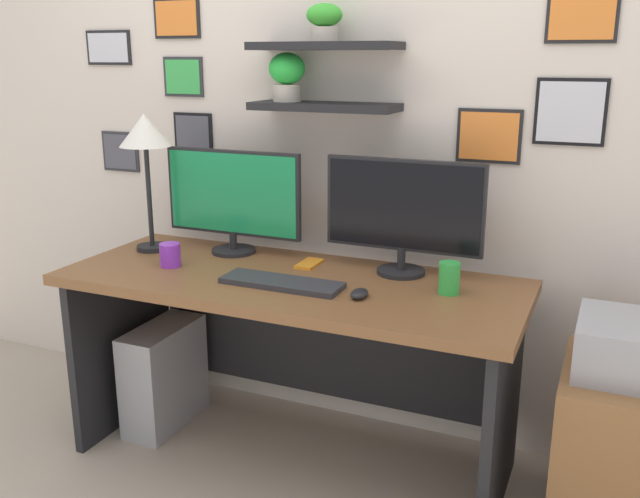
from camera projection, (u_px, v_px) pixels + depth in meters
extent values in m
plane|color=tan|center=(292.00, 457.00, 2.75)|extent=(8.00, 8.00, 0.00)
cube|color=beige|center=(336.00, 104.00, 2.77)|extent=(4.40, 0.04, 2.70)
cube|color=black|center=(324.00, 107.00, 2.67)|extent=(0.58, 0.20, 0.03)
cube|color=black|center=(324.00, 46.00, 2.61)|extent=(0.58, 0.20, 0.03)
cylinder|color=#B2A899|center=(324.00, 34.00, 2.60)|extent=(0.11, 0.11, 0.05)
ellipsoid|color=green|center=(324.00, 15.00, 2.58)|extent=(0.14, 0.14, 0.08)
cylinder|color=#B2A899|center=(287.00, 93.00, 2.72)|extent=(0.11, 0.11, 0.07)
ellipsoid|color=green|center=(287.00, 68.00, 2.69)|extent=(0.14, 0.14, 0.12)
cube|color=black|center=(109.00, 48.00, 3.12)|extent=(0.24, 0.02, 0.15)
cube|color=silver|center=(108.00, 48.00, 3.11)|extent=(0.22, 0.00, 0.13)
cube|color=black|center=(570.00, 112.00, 2.41)|extent=(0.24, 0.02, 0.23)
cube|color=silver|center=(570.00, 112.00, 2.40)|extent=(0.22, 0.00, 0.21)
cube|color=black|center=(489.00, 136.00, 2.54)|extent=(0.24, 0.02, 0.20)
cube|color=orange|center=(489.00, 136.00, 2.54)|extent=(0.21, 0.00, 0.17)
cube|color=black|center=(194.00, 137.00, 3.05)|extent=(0.19, 0.02, 0.21)
cube|color=#4C4C56|center=(193.00, 137.00, 3.05)|extent=(0.17, 0.00, 0.18)
cube|color=#2D2D33|center=(121.00, 151.00, 3.23)|extent=(0.20, 0.02, 0.18)
cube|color=#4C4C56|center=(120.00, 152.00, 3.23)|extent=(0.18, 0.00, 0.16)
cube|color=black|center=(582.00, 19.00, 2.33)|extent=(0.23, 0.02, 0.16)
cube|color=orange|center=(582.00, 19.00, 2.32)|extent=(0.21, 0.00, 0.13)
cube|color=#2D2D33|center=(184.00, 77.00, 3.00)|extent=(0.20, 0.02, 0.17)
cube|color=green|center=(183.00, 77.00, 2.99)|extent=(0.17, 0.00, 0.14)
cube|color=black|center=(177.00, 18.00, 2.94)|extent=(0.23, 0.02, 0.17)
cube|color=orange|center=(176.00, 18.00, 2.93)|extent=(0.20, 0.00, 0.14)
cube|color=brown|center=(290.00, 283.00, 2.55)|extent=(1.71, 0.68, 0.04)
cube|color=black|center=(123.00, 343.00, 2.96)|extent=(0.04, 0.62, 0.71)
cube|color=black|center=(502.00, 417.00, 2.35)|extent=(0.04, 0.62, 0.71)
cube|color=black|center=(322.00, 339.00, 2.91)|extent=(1.51, 0.02, 0.50)
cylinder|color=black|center=(234.00, 251.00, 2.87)|extent=(0.18, 0.18, 0.02)
cylinder|color=black|center=(233.00, 240.00, 2.86)|extent=(0.03, 0.03, 0.07)
cube|color=black|center=(233.00, 193.00, 2.81)|extent=(0.60, 0.02, 0.35)
cube|color=#198C4C|center=(231.00, 193.00, 2.80)|extent=(0.58, 0.00, 0.32)
cylinder|color=black|center=(401.00, 271.00, 2.59)|extent=(0.18, 0.18, 0.02)
cylinder|color=black|center=(401.00, 258.00, 2.58)|extent=(0.03, 0.03, 0.09)
cube|color=black|center=(404.00, 205.00, 2.53)|extent=(0.60, 0.02, 0.34)
cube|color=black|center=(403.00, 206.00, 2.52)|extent=(0.57, 0.00, 0.31)
cube|color=#2D2D33|center=(282.00, 283.00, 2.46)|extent=(0.44, 0.14, 0.02)
ellipsoid|color=black|center=(359.00, 294.00, 2.33)|extent=(0.06, 0.09, 0.03)
cylinder|color=black|center=(153.00, 247.00, 2.91)|extent=(0.13, 0.13, 0.02)
cylinder|color=black|center=(149.00, 197.00, 2.85)|extent=(0.02, 0.02, 0.41)
cone|color=white|center=(145.00, 130.00, 2.78)|extent=(0.21, 0.21, 0.13)
cube|color=orange|center=(310.00, 264.00, 2.70)|extent=(0.07, 0.14, 0.01)
cylinder|color=purple|center=(170.00, 255.00, 2.67)|extent=(0.08, 0.08, 0.09)
cylinder|color=green|center=(449.00, 278.00, 2.36)|extent=(0.07, 0.07, 0.11)
cube|color=brown|center=(627.00, 456.00, 2.24)|extent=(0.44, 0.50, 0.58)
cube|color=#99999E|center=(164.00, 375.00, 2.96)|extent=(0.18, 0.40, 0.44)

